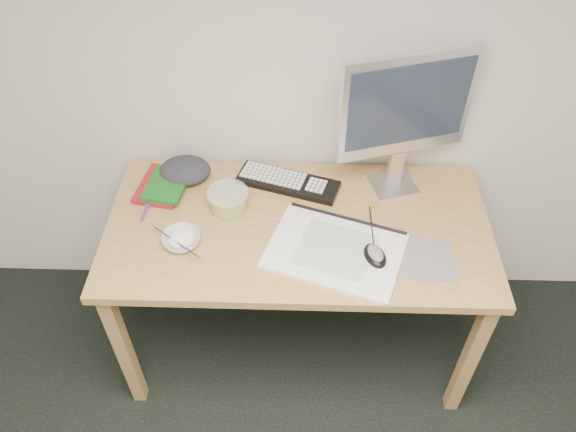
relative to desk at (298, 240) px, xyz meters
The scene contains 18 objects.
desk is the anchor object (origin of this frame).
mousepad 0.46m from the desk, 18.81° to the right, with size 0.21×0.19×0.00m, color slate.
sketchpad 0.20m from the desk, 43.82° to the right, with size 0.45×0.32×0.01m, color white.
keyboard 0.24m from the desk, 101.36° to the left, with size 0.40×0.13×0.02m, color black.
monitor 0.61m from the desk, 32.11° to the left, with size 0.48×0.19×0.57m.
mouse 0.33m from the desk, 30.49° to the right, with size 0.07×0.11×0.04m, color black.
rice_bowl 0.43m from the desk, 165.71° to the right, with size 0.13×0.13×0.04m, color white.
chopsticks 0.46m from the desk, 162.27° to the right, with size 0.02×0.02×0.23m, color #B2B2B5.
fruit_tub 0.30m from the desk, 161.99° to the left, with size 0.16×0.16×0.08m, color #D6CC4B.
book_red 0.57m from the desk, 160.79° to the left, with size 0.17×0.22×0.02m, color maroon.
book_green 0.55m from the desk, 161.37° to the left, with size 0.15×0.20×0.02m, color #165A1A.
cloth_lump 0.53m from the desk, 150.94° to the left, with size 0.17×0.14×0.07m, color #222429.
pencil_pink 0.09m from the desk, 161.91° to the left, with size 0.01×0.01×0.19m, color pink.
pencil_tan 0.10m from the desk, 35.28° to the left, with size 0.01×0.01×0.16m, color tan.
pencil_black 0.17m from the desk, ahead, with size 0.01×0.01×0.17m, color black.
marker_blue 0.56m from the desk, 168.42° to the left, with size 0.01×0.01×0.12m, color #2131B7.
marker_orange 0.58m from the desk, 166.31° to the left, with size 0.01×0.01×0.13m, color #C68117.
marker_purple 0.58m from the desk, behind, with size 0.01×0.01×0.12m, color #782380.
Camera 1 is at (0.10, 0.02, 2.23)m, focal length 35.00 mm.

